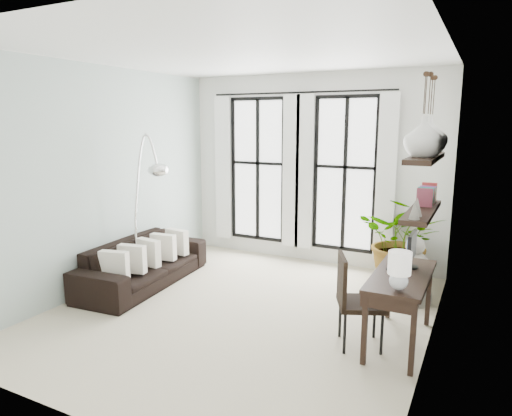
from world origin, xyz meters
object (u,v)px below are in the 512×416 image
Objects in this scene: arc_lamp at (147,184)px; sofa at (144,262)px; desk at (400,281)px; plant at (403,240)px; desk_chair at (353,295)px; buddha at (413,275)px.

sofa is at bearing -173.69° from arc_lamp.
sofa is at bearing 176.05° from desk.
sofa is 1.68× the size of desk.
plant is 2.24m from desk_chair.
desk is 1.34× the size of desk_chair.
sofa is 2.51× the size of buddha.
desk_chair is (-0.45, -0.22, -0.16)m from desk.
desk is 3.72m from arc_lamp.
arc_lamp is at bearing -152.44° from plant.
desk_chair is 1.65m from buddha.
arc_lamp is (-3.34, -1.74, 0.85)m from plant.
arc_lamp is at bearing -88.27° from sofa.
arc_lamp reaches higher than plant.
desk is (0.29, -2.01, 0.07)m from plant.
buddha is (0.26, -0.65, -0.29)m from plant.
arc_lamp reaches higher than buddha.
plant is at bearing 27.56° from arc_lamp.
sofa is 3.87m from buddha.
buddha is (0.41, 1.58, -0.20)m from desk_chair.
plant is 0.99× the size of desk.
plant is at bearing 111.47° from buddha.
plant reaches higher than desk_chair.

